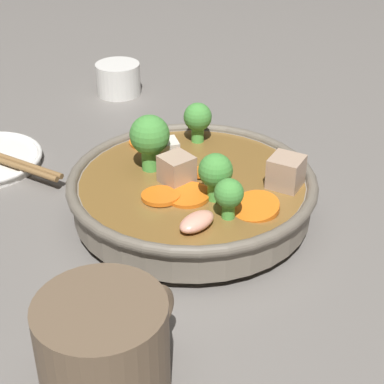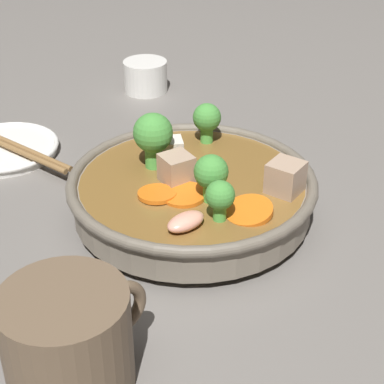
{
  "view_description": "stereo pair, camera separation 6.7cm",
  "coord_description": "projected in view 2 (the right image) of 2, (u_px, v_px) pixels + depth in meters",
  "views": [
    {
      "loc": [
        -0.43,
        -0.39,
        0.38
      ],
      "look_at": [
        0.0,
        0.0,
        0.03
      ],
      "focal_mm": 60.0,
      "sensor_mm": 36.0,
      "label": 1
    },
    {
      "loc": [
        -0.38,
        -0.43,
        0.38
      ],
      "look_at": [
        0.0,
        0.0,
        0.03
      ],
      "focal_mm": 60.0,
      "sensor_mm": 36.0,
      "label": 2
    }
  ],
  "objects": [
    {
      "name": "tea_cup",
      "position": [
        145.0,
        76.0,
        0.98
      ],
      "size": [
        0.07,
        0.07,
        0.05
      ],
      "color": "white",
      "rests_on": "ground_plane"
    },
    {
      "name": "side_saucer",
      "position": [
        4.0,
        149.0,
        0.81
      ],
      "size": [
        0.14,
        0.14,
        0.01
      ],
      "color": "white",
      "rests_on": "ground_plane"
    },
    {
      "name": "chopsticks_pair",
      "position": [
        3.0,
        142.0,
        0.81
      ],
      "size": [
        0.06,
        0.24,
        0.01
      ],
      "color": "olive",
      "rests_on": "side_saucer"
    },
    {
      "name": "ground_plane",
      "position": [
        192.0,
        217.0,
        0.69
      ],
      "size": [
        3.0,
        3.0,
        0.0
      ],
      "primitive_type": "plane",
      "color": "slate"
    },
    {
      "name": "dark_mug",
      "position": [
        69.0,
        341.0,
        0.47
      ],
      "size": [
        0.12,
        0.1,
        0.09
      ],
      "color": "brown",
      "rests_on": "ground_plane"
    },
    {
      "name": "stirfry_bowl",
      "position": [
        192.0,
        189.0,
        0.67
      ],
      "size": [
        0.26,
        0.26,
        0.11
      ],
      "color": "slate",
      "rests_on": "ground_plane"
    }
  ]
}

